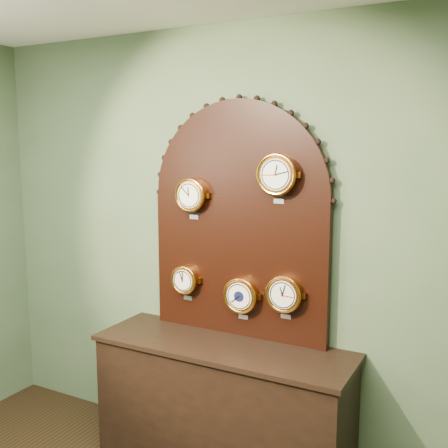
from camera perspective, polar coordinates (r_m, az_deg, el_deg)
The scene contains 8 objects.
wall_back at distance 3.43m, azimuth 1.97°, elevation -2.41°, with size 4.00×4.00×0.00m, color #4D6444.
shop_counter at distance 3.54m, azimuth -0.16°, elevation -19.30°, with size 1.60×0.50×0.80m, color black.
display_board at distance 3.34m, azimuth 1.61°, elevation 1.24°, with size 1.26×0.06×1.53m.
roman_clock at distance 3.43m, azimuth -3.54°, elevation 3.13°, with size 0.22×0.08×0.27m.
arabic_clock at distance 3.14m, azimuth 5.75°, elevation 5.32°, with size 0.25×0.08×0.30m.
hygrometer at distance 3.56m, azimuth -4.19°, elevation -5.99°, with size 0.19×0.08×0.25m.
barometer at distance 3.37m, azimuth 1.86°, elevation -7.67°, with size 0.23×0.08×0.28m.
tide_clock at distance 3.24m, azimuth 6.51°, elevation -7.47°, with size 0.23×0.08×0.28m.
Camera 1 is at (1.48, -0.52, 2.06)m, focal length 42.49 mm.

